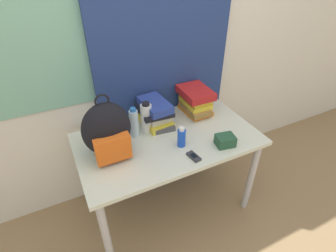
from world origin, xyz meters
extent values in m
plane|color=#8C704C|center=(0.00, 0.00, 0.00)|extent=(12.00, 12.00, 0.00)
cube|color=silver|center=(0.00, 0.79, 1.25)|extent=(6.00, 0.05, 2.50)
cube|color=#75B299|center=(-0.50, 0.76, 1.30)|extent=(1.10, 0.01, 0.80)
cube|color=navy|center=(0.16, 0.74, 1.25)|extent=(1.06, 0.04, 2.50)
cube|color=beige|center=(0.00, 0.35, 0.70)|extent=(1.25, 0.71, 0.03)
cylinder|color=#B2B2B7|center=(-0.57, 0.06, 0.34)|extent=(0.05, 0.05, 0.68)
cylinder|color=#B2B2B7|center=(0.57, 0.06, 0.34)|extent=(0.05, 0.05, 0.68)
cylinder|color=#B2B2B7|center=(-0.57, 0.65, 0.34)|extent=(0.05, 0.05, 0.68)
cylinder|color=#B2B2B7|center=(0.57, 0.65, 0.34)|extent=(0.05, 0.05, 0.68)
ellipsoid|color=black|center=(-0.40, 0.38, 0.90)|extent=(0.30, 0.18, 0.37)
cube|color=#E05B19|center=(-0.40, 0.27, 0.82)|extent=(0.21, 0.06, 0.16)
torus|color=black|center=(-0.40, 0.38, 1.09)|extent=(0.09, 0.01, 0.09)
cube|color=yellow|center=(-0.01, 0.55, 0.74)|extent=(0.20, 0.27, 0.05)
cube|color=silver|center=(0.00, 0.56, 0.79)|extent=(0.17, 0.22, 0.06)
cube|color=black|center=(-0.01, 0.56, 0.83)|extent=(0.24, 0.28, 0.03)
cube|color=navy|center=(-0.01, 0.55, 0.87)|extent=(0.18, 0.28, 0.06)
cube|color=orange|center=(0.35, 0.57, 0.73)|extent=(0.19, 0.26, 0.03)
cube|color=olive|center=(0.33, 0.55, 0.76)|extent=(0.16, 0.26, 0.04)
cube|color=yellow|center=(0.34, 0.56, 0.80)|extent=(0.17, 0.25, 0.04)
cube|color=yellow|center=(0.35, 0.56, 0.84)|extent=(0.16, 0.21, 0.04)
cube|color=red|center=(0.34, 0.56, 0.89)|extent=(0.22, 0.28, 0.06)
cylinder|color=silver|center=(-0.19, 0.48, 0.81)|extent=(0.06, 0.06, 0.20)
cylinder|color=#286BB7|center=(-0.19, 0.48, 0.92)|extent=(0.04, 0.04, 0.02)
cylinder|color=white|center=(-0.09, 0.51, 0.82)|extent=(0.08, 0.08, 0.20)
cylinder|color=black|center=(-0.09, 0.51, 0.93)|extent=(0.05, 0.05, 0.02)
cylinder|color=blue|center=(0.04, 0.24, 0.78)|extent=(0.06, 0.06, 0.12)
cylinder|color=white|center=(0.04, 0.24, 0.85)|extent=(0.04, 0.04, 0.02)
cube|color=#2D2D33|center=(0.06, 0.10, 0.72)|extent=(0.06, 0.10, 0.02)
cube|color=black|center=(0.06, 0.10, 0.73)|extent=(0.04, 0.05, 0.00)
cube|color=#47474C|center=(0.01, 0.43, 0.73)|extent=(0.16, 0.07, 0.04)
cube|color=#234C33|center=(0.31, 0.12, 0.75)|extent=(0.14, 0.12, 0.07)
camera|label=1|loc=(-0.63, -0.94, 1.83)|focal=28.00mm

